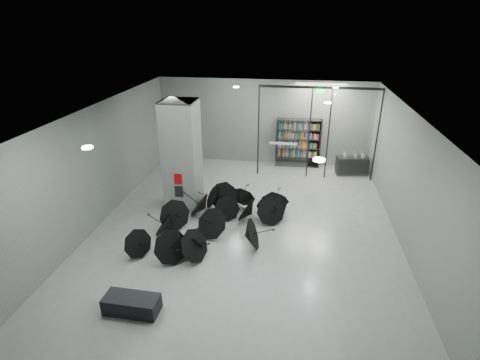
# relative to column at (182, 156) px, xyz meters

# --- Properties ---
(room) EXTENTS (14.00, 14.02, 4.01)m
(room) POSITION_rel_column_xyz_m (2.50, -2.00, 0.84)
(room) COLOR gray
(room) RESTS_ON ground
(column) EXTENTS (1.20, 1.20, 4.00)m
(column) POSITION_rel_column_xyz_m (0.00, 0.00, 0.00)
(column) COLOR slate
(column) RESTS_ON ground
(fire_cabinet) EXTENTS (0.28, 0.04, 0.38)m
(fire_cabinet) POSITION_rel_column_xyz_m (0.00, -0.62, -0.65)
(fire_cabinet) COLOR #A50A07
(fire_cabinet) RESTS_ON column
(info_panel) EXTENTS (0.30, 0.03, 0.42)m
(info_panel) POSITION_rel_column_xyz_m (0.00, -0.62, -1.15)
(info_panel) COLOR black
(info_panel) RESTS_ON column
(exit_sign) EXTENTS (0.30, 0.06, 0.15)m
(exit_sign) POSITION_rel_column_xyz_m (4.90, 3.30, 1.82)
(exit_sign) COLOR #0CE533
(exit_sign) RESTS_ON room
(glass_partition) EXTENTS (5.06, 0.08, 4.00)m
(glass_partition) POSITION_rel_column_xyz_m (4.89, 3.50, 0.18)
(glass_partition) COLOR silver
(glass_partition) RESTS_ON ground
(bench) EXTENTS (1.35, 0.61, 0.43)m
(bench) POSITION_rel_column_xyz_m (0.33, -5.61, -1.79)
(bench) COLOR black
(bench) RESTS_ON ground
(bookshelf) EXTENTS (2.09, 0.48, 2.29)m
(bookshelf) POSITION_rel_column_xyz_m (4.16, 4.75, -0.86)
(bookshelf) COLOR black
(bookshelf) RESTS_ON ground
(shop_counter) EXTENTS (1.45, 0.76, 0.83)m
(shop_counter) POSITION_rel_column_xyz_m (6.63, 4.07, -1.59)
(shop_counter) COLOR black
(shop_counter) RESTS_ON ground
(umbrella_cluster) EXTENTS (5.08, 4.86, 1.31)m
(umbrella_cluster) POSITION_rel_column_xyz_m (1.67, -1.48, -1.69)
(umbrella_cluster) COLOR black
(umbrella_cluster) RESTS_ON ground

